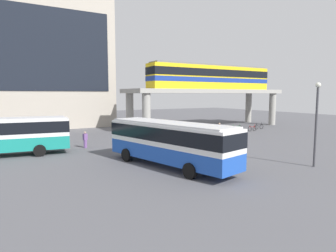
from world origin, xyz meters
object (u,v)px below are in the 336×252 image
Objects in this scene: bus_main at (169,139)px; bicycle_green at (236,128)px; bicycle_black at (259,127)px; pedestrian_waiting_near_stop at (85,140)px; bicycle_red at (252,129)px; bicycle_silver at (212,130)px; pedestrian_near_building at (219,131)px; bicycle_blue at (186,132)px; train at (212,77)px; station_building at (22,59)px.

bus_main is 23.39m from bicycle_green.
bicycle_black is 1.13× the size of pedestrian_waiting_near_stop.
bicycle_green is 0.98× the size of bicycle_red.
pedestrian_near_building is (-2.48, -4.55, 0.50)m from bicycle_silver.
bus_main is 20.12m from bicycle_silver.
bicycle_red is (20.51, 11.78, -1.63)m from bus_main.
bus_main reaches higher than bicycle_red.
bicycle_blue is at bearing 178.00° from bicycle_black.
bicycle_blue is at bearing -146.23° from train.
pedestrian_near_building reaches higher than bicycle_red.
bicycle_silver is 1.03× the size of bicycle_blue.
bicycle_red is at bearing -155.64° from bicycle_black.
pedestrian_near_building is (12.24, 9.07, -1.13)m from bus_main.
bicycle_green is 22.54m from pedestrian_waiting_near_stop.
train is at bearing 33.77° from bicycle_blue.
bicycle_silver and bicycle_blue have the same top height.
bicycle_silver is 6.07m from bicycle_red.
pedestrian_waiting_near_stop is (-3.28, 10.61, -1.25)m from bus_main.
bus_main reaches higher than bicycle_green.
bicycle_blue is (-8.64, -0.00, 0.00)m from bicycle_green.
bicycle_red is 23.82m from pedestrian_waiting_near_stop.
station_building is at bearing 146.32° from bicycle_black.
pedestrian_waiting_near_stop reaches higher than bicycle_blue.
bus_main is 17.09m from bicycle_blue.
bicycle_green is (4.36, -0.20, 0.00)m from bicycle_silver.
pedestrian_waiting_near_stop reaches higher than bicycle_green.
station_building is 37.37m from bicycle_black.
bicycle_silver is (21.50, -19.31, -10.12)m from station_building.
train reaches higher than pedestrian_waiting_near_stop.
pedestrian_near_building is at bearing -5.64° from pedestrian_waiting_near_stop.
bicycle_blue is at bearing -48.57° from station_building.
bicycle_green is at bearing 7.19° from pedestrian_waiting_near_stop.
pedestrian_waiting_near_stop is at bearing -81.10° from station_building.
bicycle_silver is 18.25m from pedestrian_waiting_near_stop.
train is 12.05× the size of pedestrian_near_building.
bicycle_silver is 4.28m from bicycle_blue.
pedestrian_waiting_near_stop is (-18.00, -3.02, 0.38)m from bicycle_silver.
bicycle_blue is at bearing 52.13° from bus_main.
pedestrian_waiting_near_stop is (-26.44, -2.38, 0.38)m from bicycle_black.
bicycle_green is at bearing -2.58° from bicycle_silver.
pedestrian_near_building reaches higher than bicycle_green.
pedestrian_near_building is at bearing -51.45° from station_building.
station_building is 31.99m from pedestrian_near_building.
station_building is 24.61m from pedestrian_waiting_near_stop.
station_building is at bearing 128.55° from pedestrian_near_building.
pedestrian_waiting_near_stop is 15.59m from pedestrian_near_building.
station_building reaches higher than bicycle_green.
train reaches higher than pedestrian_near_building.
bicycle_black is (29.94, -19.95, -10.12)m from station_building.
train is 12.17× the size of bicycle_black.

